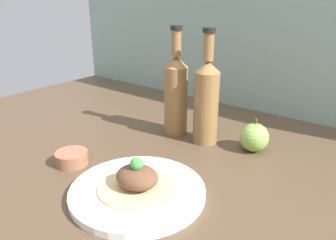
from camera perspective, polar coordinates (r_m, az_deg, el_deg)
The scene contains 7 objects.
ground_plane at distance 73.15cm, azimuth 2.15°, elevation -11.60°, with size 180.00×110.00×4.00cm, color brown.
plate at distance 66.96cm, azimuth -5.32°, elevation -12.08°, with size 27.07×27.07×1.81cm.
plated_food at distance 65.57cm, azimuth -5.39°, elevation -10.16°, with size 15.72×15.72×6.72cm.
cider_bottle_left at distance 90.88cm, azimuth 1.38°, elevation 4.77°, with size 6.53×6.53×29.98cm.
cider_bottle_right at distance 85.62cm, azimuth 6.68°, elevation 3.59°, with size 6.53×6.53×29.98cm.
apple at distance 85.50cm, azimuth 14.76°, elevation -2.93°, with size 7.35×7.35×8.75cm.
dipping_bowl at distance 80.49cm, azimuth -16.42°, elevation -6.36°, with size 7.56×7.56×3.10cm.
Camera 1 is at (35.78, -50.06, 37.57)cm, focal length 35.00 mm.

